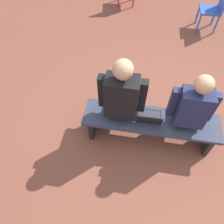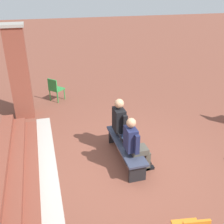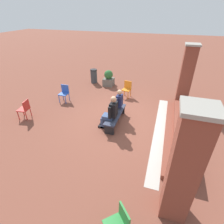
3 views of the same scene
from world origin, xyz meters
The scene contains 9 objects.
ground_plane centered at (0.00, 0.00, 0.00)m, with size 60.00×60.00×0.00m, color brown.
concrete_strip centered at (0.25, 1.74, 0.00)m, with size 5.40×0.40×0.01m, color #B7B2A8.
brick_steps centered at (0.25, 2.49, 0.17)m, with size 4.60×0.90×0.45m.
brick_pillar_right_of_steps centered at (3.35, 2.25, 1.42)m, with size 0.64×0.64×2.82m.
bench centered at (0.25, -0.07, 0.35)m, with size 1.80×0.44×0.45m.
person_student centered at (-0.18, -0.14, 0.71)m, with size 0.53×0.66×1.32m.
person_adult centered at (0.65, -0.14, 0.74)m, with size 0.58×0.73×1.40m.
laptop centered at (0.28, -0.06, 0.50)m, with size 0.32×0.29×0.21m.
plastic_chair_far_left centered at (4.25, 1.21, 0.48)m, with size 0.59×0.59×0.84m.
Camera 2 is at (-4.63, 1.64, 3.78)m, focal length 42.00 mm.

